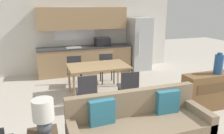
{
  "coord_description": "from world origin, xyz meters",
  "views": [
    {
      "loc": [
        -1.42,
        -2.69,
        2.2
      ],
      "look_at": [
        -0.01,
        1.5,
        0.95
      ],
      "focal_mm": 35.0,
      "sensor_mm": 36.0,
      "label": 1
    }
  ],
  "objects_px": {
    "dining_table": "(98,68)",
    "couch": "(139,126)",
    "dining_chair_far_right": "(107,67)",
    "refrigerator": "(139,44)",
    "dining_chair_near_right": "(128,86)",
    "dining_chair_far_left": "(75,69)",
    "table_lamp": "(43,115)",
    "credenza": "(209,91)",
    "dining_chair_near_left": "(87,90)",
    "vase": "(219,64)"
  },
  "relations": [
    {
      "from": "dining_table",
      "to": "couch",
      "type": "xyz_separation_m",
      "value": [
        0.06,
        -2.24,
        -0.37
      ]
    },
    {
      "from": "dining_chair_far_right",
      "to": "refrigerator",
      "type": "bearing_deg",
      "value": 41.12
    },
    {
      "from": "refrigerator",
      "to": "dining_chair_near_right",
      "type": "bearing_deg",
      "value": -119.74
    },
    {
      "from": "dining_chair_far_left",
      "to": "dining_chair_far_right",
      "type": "distance_m",
      "value": 0.94
    },
    {
      "from": "table_lamp",
      "to": "dining_chair_far_right",
      "type": "xyz_separation_m",
      "value": [
        1.85,
        3.11,
        -0.33
      ]
    },
    {
      "from": "couch",
      "to": "table_lamp",
      "type": "distance_m",
      "value": 1.5
    },
    {
      "from": "dining_table",
      "to": "dining_chair_near_right",
      "type": "relative_size",
      "value": 1.77
    },
    {
      "from": "credenza",
      "to": "dining_chair_near_right",
      "type": "distance_m",
      "value": 1.77
    },
    {
      "from": "dining_chair_far_right",
      "to": "dining_chair_near_left",
      "type": "bearing_deg",
      "value": -112.86
    },
    {
      "from": "dining_table",
      "to": "table_lamp",
      "type": "distance_m",
      "value": 2.66
    },
    {
      "from": "refrigerator",
      "to": "dining_chair_near_right",
      "type": "xyz_separation_m",
      "value": [
        -1.54,
        -2.69,
        -0.43
      ]
    },
    {
      "from": "dining_chair_near_left",
      "to": "credenza",
      "type": "bearing_deg",
      "value": 165.9
    },
    {
      "from": "table_lamp",
      "to": "dining_table",
      "type": "bearing_deg",
      "value": 58.92
    },
    {
      "from": "dining_chair_far_left",
      "to": "dining_chair_far_right",
      "type": "bearing_deg",
      "value": 7.12
    },
    {
      "from": "dining_chair_far_left",
      "to": "dining_chair_near_right",
      "type": "distance_m",
      "value": 1.92
    },
    {
      "from": "couch",
      "to": "table_lamp",
      "type": "relative_size",
      "value": 4.39
    },
    {
      "from": "vase",
      "to": "credenza",
      "type": "bearing_deg",
      "value": 169.5
    },
    {
      "from": "vase",
      "to": "dining_chair_near_left",
      "type": "bearing_deg",
      "value": 164.45
    },
    {
      "from": "vase",
      "to": "table_lamp",
      "type": "bearing_deg",
      "value": -168.56
    },
    {
      "from": "refrigerator",
      "to": "credenza",
      "type": "xyz_separation_m",
      "value": [
        0.09,
        -3.37,
        -0.51
      ]
    },
    {
      "from": "couch",
      "to": "dining_chair_far_right",
      "type": "bearing_deg",
      "value": 82.2
    },
    {
      "from": "vase",
      "to": "dining_chair_near_left",
      "type": "height_order",
      "value": "vase"
    },
    {
      "from": "refrigerator",
      "to": "dining_chair_far_left",
      "type": "height_order",
      "value": "refrigerator"
    },
    {
      "from": "dining_chair_near_left",
      "to": "dining_chair_far_left",
      "type": "bearing_deg",
      "value": -88.67
    },
    {
      "from": "refrigerator",
      "to": "table_lamp",
      "type": "height_order",
      "value": "refrigerator"
    },
    {
      "from": "couch",
      "to": "dining_chair_far_right",
      "type": "distance_m",
      "value": 3.1
    },
    {
      "from": "credenza",
      "to": "vase",
      "type": "xyz_separation_m",
      "value": [
        0.13,
        -0.02,
        0.61
      ]
    },
    {
      "from": "refrigerator",
      "to": "dining_chair_near_left",
      "type": "height_order",
      "value": "refrigerator"
    },
    {
      "from": "table_lamp",
      "to": "dining_chair_near_left",
      "type": "distance_m",
      "value": 1.76
    },
    {
      "from": "dining_table",
      "to": "vase",
      "type": "distance_m",
      "value": 2.73
    },
    {
      "from": "refrigerator",
      "to": "vase",
      "type": "height_order",
      "value": "refrigerator"
    },
    {
      "from": "refrigerator",
      "to": "couch",
      "type": "distance_m",
      "value": 4.56
    },
    {
      "from": "dining_table",
      "to": "dining_chair_near_left",
      "type": "height_order",
      "value": "dining_chair_near_left"
    },
    {
      "from": "couch",
      "to": "vase",
      "type": "relative_size",
      "value": 4.96
    },
    {
      "from": "table_lamp",
      "to": "vase",
      "type": "relative_size",
      "value": 1.13
    },
    {
      "from": "table_lamp",
      "to": "dining_chair_near_right",
      "type": "xyz_separation_m",
      "value": [
        1.83,
        1.43,
        -0.33
      ]
    },
    {
      "from": "dining_table",
      "to": "refrigerator",
      "type": "bearing_deg",
      "value": 42.71
    },
    {
      "from": "vase",
      "to": "refrigerator",
      "type": "bearing_deg",
      "value": 93.8
    },
    {
      "from": "couch",
      "to": "dining_chair_near_left",
      "type": "relative_size",
      "value": 2.72
    },
    {
      "from": "couch",
      "to": "vase",
      "type": "height_order",
      "value": "vase"
    },
    {
      "from": "table_lamp",
      "to": "dining_chair_far_left",
      "type": "bearing_deg",
      "value": 73.73
    },
    {
      "from": "vase",
      "to": "dining_chair_near_right",
      "type": "bearing_deg",
      "value": 158.35
    },
    {
      "from": "refrigerator",
      "to": "table_lamp",
      "type": "xyz_separation_m",
      "value": [
        -3.37,
        -4.12,
        -0.1
      ]
    },
    {
      "from": "dining_chair_far_left",
      "to": "dining_chair_near_right",
      "type": "xyz_separation_m",
      "value": [
        0.92,
        -1.68,
        0.0
      ]
    },
    {
      "from": "credenza",
      "to": "dining_chair_far_right",
      "type": "distance_m",
      "value": 2.86
    },
    {
      "from": "credenza",
      "to": "dining_chair_near_right",
      "type": "bearing_deg",
      "value": 157.5
    },
    {
      "from": "credenza",
      "to": "dining_chair_far_right",
      "type": "xyz_separation_m",
      "value": [
        -1.61,
        2.35,
        0.08
      ]
    },
    {
      "from": "vase",
      "to": "dining_chair_near_right",
      "type": "relative_size",
      "value": 0.55
    },
    {
      "from": "refrigerator",
      "to": "credenza",
      "type": "height_order",
      "value": "refrigerator"
    },
    {
      "from": "dining_table",
      "to": "couch",
      "type": "bearing_deg",
      "value": -88.49
    }
  ]
}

